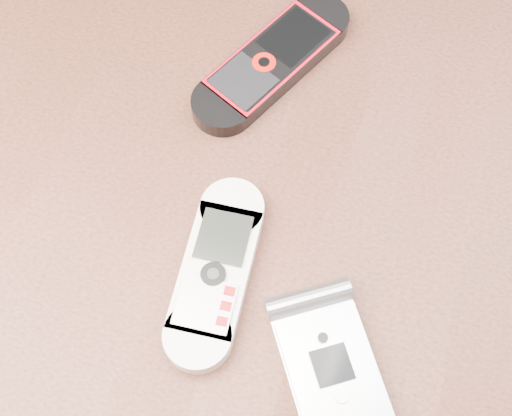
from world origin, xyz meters
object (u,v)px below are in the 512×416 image
object	(u,v)px
motorola_razr	(332,372)
table	(251,263)
nokia_white	(216,271)
nokia_black_red	(272,61)

from	to	relation	value
motorola_razr	table	bearing A→B (deg)	98.52
nokia_white	motorola_razr	distance (m)	0.11
nokia_black_red	motorola_razr	size ratio (longest dim) A/B	1.43
table	nokia_black_red	size ratio (longest dim) A/B	7.06
nokia_white	nokia_black_red	bearing A→B (deg)	90.06
table	motorola_razr	bearing A→B (deg)	-50.14
table	nokia_black_red	bearing A→B (deg)	97.63
nokia_white	motorola_razr	size ratio (longest dim) A/B	1.25
table	nokia_white	xyz separation A→B (m)	(-0.01, -0.06, 0.11)
table	motorola_razr	size ratio (longest dim) A/B	10.12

